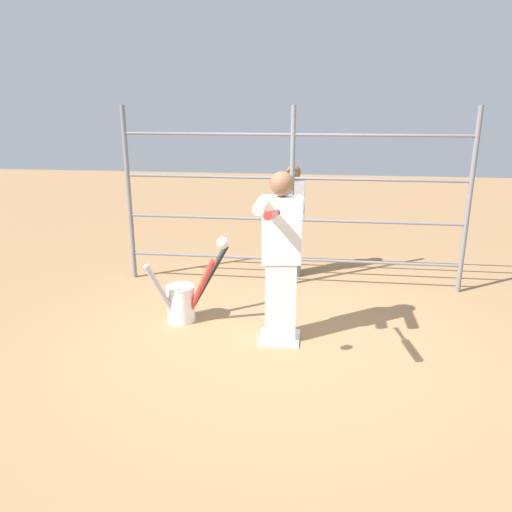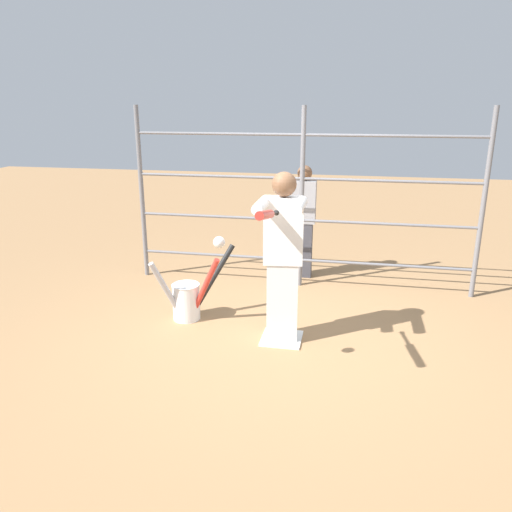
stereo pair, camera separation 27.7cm
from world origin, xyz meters
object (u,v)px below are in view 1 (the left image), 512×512
(softball_in_flight, at_px, (223,243))
(bat_bucket, at_px, (183,300))
(batter, at_px, (281,253))
(baseball_bat_swinging, at_px, (272,214))
(bystander_behind_fence, at_px, (292,219))

(softball_in_flight, bearing_deg, bat_bucket, -59.16)
(batter, height_order, bat_bucket, batter)
(batter, bearing_deg, baseball_bat_swinging, 89.89)
(softball_in_flight, relative_size, bystander_behind_fence, 0.06)
(batter, xyz_separation_m, bystander_behind_fence, (0.01, -1.98, -0.13))
(batter, xyz_separation_m, softball_in_flight, (0.40, 0.83, 0.32))
(batter, height_order, softball_in_flight, batter)
(baseball_bat_swinging, relative_size, softball_in_flight, 8.35)
(bystander_behind_fence, bearing_deg, bat_bucket, 57.14)
(baseball_bat_swinging, relative_size, bat_bucket, 1.01)
(softball_in_flight, xyz_separation_m, bystander_behind_fence, (-0.39, -2.81, -0.44))
(batter, xyz_separation_m, bat_bucket, (1.08, -0.31, -0.67))
(batter, height_order, bystander_behind_fence, batter)
(batter, relative_size, baseball_bat_swinging, 2.11)
(batter, distance_m, bat_bucket, 1.31)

